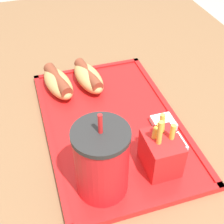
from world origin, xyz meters
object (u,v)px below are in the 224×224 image
Objects in this scene: hot_dog_near at (88,77)px; sauce_cup_ketchup at (173,144)px; sauce_cup_mayo at (163,123)px; hot_dog_far at (58,82)px; soda_cup at (102,161)px; fries_carton at (161,152)px.

hot_dog_near is 2.98× the size of sauce_cup_ketchup.
sauce_cup_mayo is at bearing -6.86° from sauce_cup_ketchup.
sauce_cup_ketchup is at bearing -143.36° from hot_dog_far.
sauce_cup_ketchup is at bearing -73.58° from soda_cup.
sauce_cup_ketchup is at bearing 173.14° from sauce_cup_mayo.
fries_carton is 2.68× the size of sauce_cup_ketchup.
sauce_cup_ketchup is at bearing -156.12° from hot_dog_near.
sauce_cup_ketchup is (0.03, -0.05, -0.03)m from fries_carton.
sauce_cup_mayo is 1.00× the size of sauce_cup_ketchup.
hot_dog_near is 0.22m from sauce_cup_mayo.
sauce_cup_mayo is 0.06m from sauce_cup_ketchup.
soda_cup is at bearing 106.42° from sauce_cup_ketchup.
hot_dog_far is 0.31m from sauce_cup_ketchup.
hot_dog_near is 2.98× the size of sauce_cup_mayo.
soda_cup reaches higher than sauce_cup_ketchup.
soda_cup is 0.21m from sauce_cup_mayo.
hot_dog_near is 1.11× the size of fries_carton.
soda_cup is 0.12m from fries_carton.
soda_cup is 0.30m from hot_dog_far.
sauce_cup_mayo is (-0.19, -0.12, -0.02)m from hot_dog_near.
hot_dog_far is 0.31m from fries_carton.
fries_carton reaches higher than hot_dog_near.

